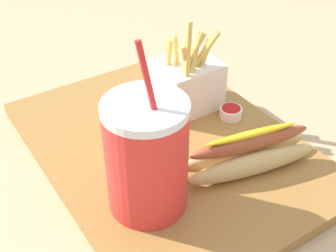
# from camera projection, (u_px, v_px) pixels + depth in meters

# --- Properties ---
(ground_plane) EXTENTS (2.40, 2.40, 0.02)m
(ground_plane) POSITION_uv_depth(u_px,v_px,m) (168.00, 158.00, 0.69)
(ground_plane) COLOR tan
(food_tray) EXTENTS (0.46, 0.34, 0.02)m
(food_tray) POSITION_uv_depth(u_px,v_px,m) (168.00, 148.00, 0.68)
(food_tray) COLOR olive
(food_tray) RESTS_ON ground_plane
(soda_cup) EXTENTS (0.10, 0.10, 0.22)m
(soda_cup) POSITION_uv_depth(u_px,v_px,m) (147.00, 156.00, 0.53)
(soda_cup) COLOR red
(soda_cup) RESTS_ON food_tray
(fries_basket) EXTENTS (0.09, 0.10, 0.16)m
(fries_basket) POSITION_uv_depth(u_px,v_px,m) (186.00, 83.00, 0.73)
(fries_basket) COLOR white
(fries_basket) RESTS_ON food_tray
(hot_dog_1) EXTENTS (0.09, 0.20, 0.06)m
(hot_dog_1) POSITION_uv_depth(u_px,v_px,m) (249.00, 154.00, 0.61)
(hot_dog_1) COLOR tan
(hot_dog_1) RESTS_ON food_tray
(ketchup_cup_1) EXTENTS (0.04, 0.04, 0.02)m
(ketchup_cup_1) POSITION_uv_depth(u_px,v_px,m) (230.00, 112.00, 0.72)
(ketchup_cup_1) COLOR white
(ketchup_cup_1) RESTS_ON food_tray
(ketchup_cup_2) EXTENTS (0.03, 0.03, 0.02)m
(ketchup_cup_2) POSITION_uv_depth(u_px,v_px,m) (156.00, 128.00, 0.68)
(ketchup_cup_2) COLOR white
(ketchup_cup_2) RESTS_ON food_tray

